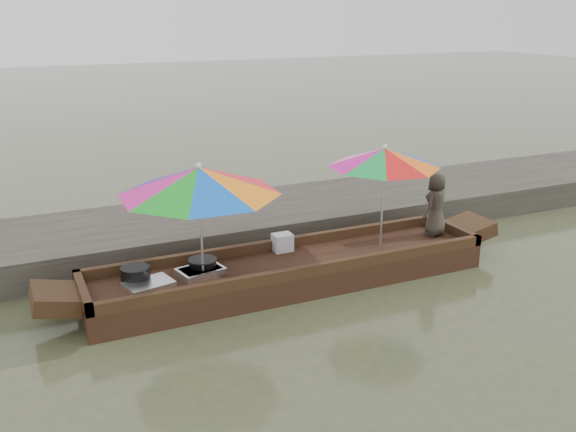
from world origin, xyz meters
name	(u,v)px	position (x,y,z in m)	size (l,w,h in m)	color
water	(291,285)	(0.00, 0.00, 0.00)	(80.00, 80.00, 0.00)	#3D432C
dock	(237,223)	(0.00, 2.20, 0.25)	(22.00, 2.20, 0.50)	#2D2B26
boat_hull	(291,273)	(0.00, 0.00, 0.17)	(5.75, 1.20, 0.35)	#341E14
cooking_pot	(135,274)	(-2.13, 0.23, 0.45)	(0.38, 0.38, 0.20)	black
tray_crayfish	(201,271)	(-1.29, 0.09, 0.39)	(0.59, 0.41, 0.09)	silver
tray_scallop	(149,284)	(-2.01, 0.00, 0.38)	(0.59, 0.41, 0.06)	silver
charcoal_grill	(203,266)	(-1.24, 0.17, 0.44)	(0.37, 0.37, 0.17)	black
supply_bag	(282,242)	(0.07, 0.45, 0.48)	(0.28, 0.22, 0.26)	silver
vendor	(436,204)	(2.53, 0.09, 0.86)	(0.50, 0.33, 1.02)	#373028
umbrella_bow	(201,222)	(-1.29, 0.00, 1.12)	(2.10, 2.10, 1.55)	red
umbrella_stern	(383,197)	(1.48, 0.00, 1.12)	(1.62, 1.62, 1.55)	#4014A5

